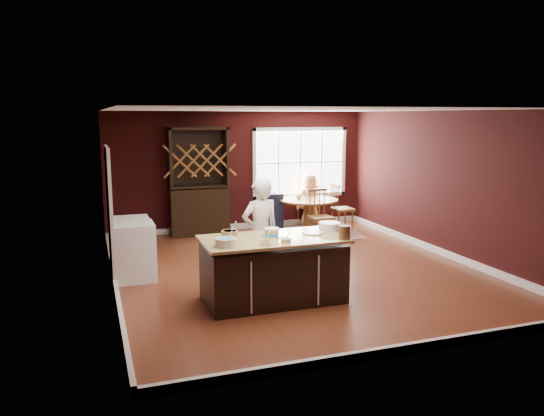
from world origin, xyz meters
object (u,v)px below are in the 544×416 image
(high_chair, at_px, (275,211))
(dryer, at_px, (131,244))
(baker, at_px, (260,232))
(washer, at_px, (134,252))
(dining_table, at_px, (308,209))
(chair_east, at_px, (342,207))
(chair_north, at_px, (307,205))
(hutch, at_px, (198,181))
(chair_south, at_px, (321,215))
(kitchen_island, at_px, (273,271))
(layer_cake, at_px, (272,232))
(seated_woman, at_px, (310,201))
(toddler, at_px, (272,196))

(high_chair, bearing_deg, dryer, -135.23)
(baker, bearing_deg, washer, -36.89)
(baker, distance_m, dryer, 2.43)
(dining_table, xyz_separation_m, chair_east, (0.82, -0.06, 0.01))
(chair_north, xyz_separation_m, hutch, (-2.68, -0.18, 0.70))
(dining_table, bearing_deg, chair_south, -95.72)
(baker, distance_m, hutch, 3.88)
(high_chair, xyz_separation_m, washer, (-3.33, -2.72, 0.01))
(kitchen_island, bearing_deg, chair_east, 52.14)
(layer_cake, relative_size, hutch, 0.12)
(chair_east, height_order, seated_woman, seated_woman)
(layer_cake, distance_m, seated_woman, 5.09)
(chair_north, xyz_separation_m, toddler, (-1.05, -0.42, 0.33))
(baker, distance_m, layer_cake, 0.64)
(seated_woman, xyz_separation_m, washer, (-4.28, -2.88, -0.16))
(baker, xyz_separation_m, chair_north, (2.50, 4.05, -0.36))
(baker, relative_size, washer, 1.82)
(dining_table, distance_m, chair_east, 0.82)
(dining_table, relative_size, chair_south, 1.20)
(seated_woman, bearing_deg, chair_north, -105.00)
(seated_woman, xyz_separation_m, dryer, (-4.28, -2.24, -0.18))
(dining_table, height_order, chair_east, chair_east)
(baker, height_order, layer_cake, baker)
(dining_table, height_order, baker, baker)
(kitchen_island, distance_m, chair_south, 3.79)
(kitchen_island, relative_size, chair_east, 1.86)
(chair_north, bearing_deg, toddler, 1.10)
(baker, bearing_deg, chair_east, -143.13)
(dryer, bearing_deg, toddler, 32.33)
(dryer, bearing_deg, chair_south, 12.09)
(baker, bearing_deg, dryer, -50.65)
(chair_south, distance_m, high_chair, 1.37)
(layer_cake, distance_m, toddler, 4.51)
(kitchen_island, distance_m, dryer, 2.89)
(baker, bearing_deg, layer_cake, 77.12)
(kitchen_island, xyz_separation_m, dryer, (-1.78, 2.27, 0.01))
(chair_east, distance_m, hutch, 3.32)
(layer_cake, bearing_deg, hutch, 91.94)
(seated_woman, distance_m, dryer, 4.83)
(chair_south, height_order, dryer, chair_south)
(hutch, bearing_deg, kitchen_island, -88.21)
(chair_south, distance_m, dryer, 4.02)
(dining_table, distance_m, washer, 4.66)
(layer_cake, relative_size, washer, 0.31)
(chair_south, xyz_separation_m, dryer, (-3.93, -0.84, -0.10))
(baker, distance_m, high_chair, 3.96)
(dining_table, height_order, high_chair, high_chair)
(layer_cake, relative_size, chair_south, 0.26)
(chair_north, bearing_deg, seated_woman, 60.27)
(kitchen_island, height_order, chair_south, chair_south)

